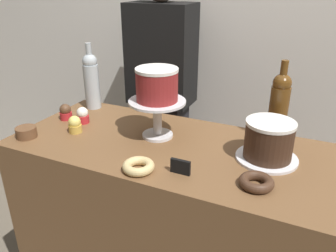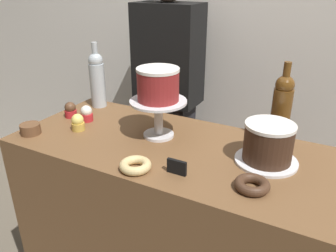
% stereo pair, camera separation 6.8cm
% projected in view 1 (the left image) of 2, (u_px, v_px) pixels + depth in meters
% --- Properties ---
extents(back_wall, '(6.00, 0.05, 2.60)m').
position_uv_depth(back_wall, '(232.00, 20.00, 1.90)').
color(back_wall, silver).
rests_on(back_wall, ground_plane).
extents(display_counter, '(1.27, 0.58, 0.91)m').
position_uv_depth(display_counter, '(168.00, 234.00, 1.53)').
color(display_counter, brown).
rests_on(display_counter, ground_plane).
extents(cake_stand_pedestal, '(0.23, 0.23, 0.16)m').
position_uv_depth(cake_stand_pedestal, '(157.00, 112.00, 1.37)').
color(cake_stand_pedestal, silver).
rests_on(cake_stand_pedestal, display_counter).
extents(white_layer_cake, '(0.17, 0.17, 0.13)m').
position_uv_depth(white_layer_cake, '(157.00, 85.00, 1.32)').
color(white_layer_cake, maroon).
rests_on(white_layer_cake, cake_stand_pedestal).
extents(silver_serving_platter, '(0.22, 0.22, 0.01)m').
position_uv_depth(silver_serving_platter, '(266.00, 158.00, 1.23)').
color(silver_serving_platter, white).
rests_on(silver_serving_platter, display_counter).
extents(chocolate_round_cake, '(0.17, 0.17, 0.14)m').
position_uv_depth(chocolate_round_cake, '(269.00, 140.00, 1.20)').
color(chocolate_round_cake, '#3D2619').
rests_on(chocolate_round_cake, silver_serving_platter).
extents(wine_bottle_clear, '(0.08, 0.08, 0.33)m').
position_uv_depth(wine_bottle_clear, '(91.00, 80.00, 1.66)').
color(wine_bottle_clear, '#B2BCC1').
rests_on(wine_bottle_clear, display_counter).
extents(wine_bottle_amber, '(0.08, 0.08, 0.33)m').
position_uv_depth(wine_bottle_amber, '(279.00, 106.00, 1.33)').
color(wine_bottle_amber, '#5B3814').
rests_on(wine_bottle_amber, display_counter).
extents(cupcake_lemon, '(0.06, 0.06, 0.07)m').
position_uv_depth(cupcake_lemon, '(75.00, 125.00, 1.43)').
color(cupcake_lemon, gold).
rests_on(cupcake_lemon, display_counter).
extents(cupcake_chocolate, '(0.06, 0.06, 0.07)m').
position_uv_depth(cupcake_chocolate, '(66.00, 112.00, 1.56)').
color(cupcake_chocolate, red).
rests_on(cupcake_chocolate, display_counter).
extents(cupcake_vanilla, '(0.06, 0.06, 0.07)m').
position_uv_depth(cupcake_vanilla, '(83.00, 116.00, 1.53)').
color(cupcake_vanilla, red).
rests_on(cupcake_vanilla, display_counter).
extents(donut_chocolate, '(0.11, 0.11, 0.03)m').
position_uv_depth(donut_chocolate, '(256.00, 182.00, 1.07)').
color(donut_chocolate, '#472D1E').
rests_on(donut_chocolate, display_counter).
extents(donut_glazed, '(0.11, 0.11, 0.03)m').
position_uv_depth(donut_glazed, '(138.00, 166.00, 1.15)').
color(donut_glazed, '#E0C17F').
rests_on(donut_glazed, display_counter).
extents(cookie_stack, '(0.08, 0.08, 0.04)m').
position_uv_depth(cookie_stack, '(26.00, 132.00, 1.39)').
color(cookie_stack, brown).
rests_on(cookie_stack, display_counter).
extents(price_sign_chalkboard, '(0.07, 0.01, 0.05)m').
position_uv_depth(price_sign_chalkboard, '(180.00, 167.00, 1.13)').
color(price_sign_chalkboard, black).
rests_on(price_sign_chalkboard, display_counter).
extents(barista_figure, '(0.36, 0.22, 1.60)m').
position_uv_depth(barista_figure, '(162.00, 103.00, 1.99)').
color(barista_figure, black).
rests_on(barista_figure, ground_plane).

